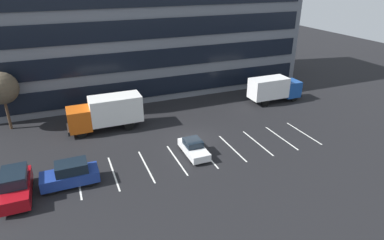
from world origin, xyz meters
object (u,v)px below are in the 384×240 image
box_truck_orange (107,112)px  suv_navy (70,174)px  sedan_white (194,148)px  bare_tree (1,88)px  suv_maroon (16,186)px  box_truck_blue (274,88)px

box_truck_orange → suv_navy: size_ratio=1.77×
box_truck_orange → sedan_white: box_truck_orange is taller
box_truck_orange → bare_tree: bare_tree is taller
box_truck_orange → suv_maroon: size_ratio=1.64×
suv_navy → sedan_white: bearing=3.6°
sedan_white → box_truck_orange: bearing=127.2°
sedan_white → bare_tree: 20.56m
box_truck_blue → suv_maroon: size_ratio=1.49×
sedan_white → suv_maroon: suv_maroon is taller
box_truck_orange → box_truck_blue: box_truck_orange is taller
box_truck_blue → bare_tree: (-30.57, 3.86, 2.71)m
suv_maroon → bare_tree: bearing=96.4°
box_truck_blue → suv_navy: bearing=-160.0°
box_truck_orange → suv_maroon: box_truck_orange is taller
box_truck_orange → suv_navy: (-4.30, -9.05, -1.06)m
box_truck_blue → sedan_white: (-14.63, -8.54, -1.14)m
suv_maroon → suv_navy: (3.80, 0.16, -0.07)m
suv_navy → box_truck_orange: bearing=64.6°
box_truck_orange → suv_maroon: 12.31m
sedan_white → suv_navy: bearing=-176.4°
bare_tree → box_truck_blue: bearing=-7.2°
box_truck_blue → box_truck_orange: bearing=-179.5°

